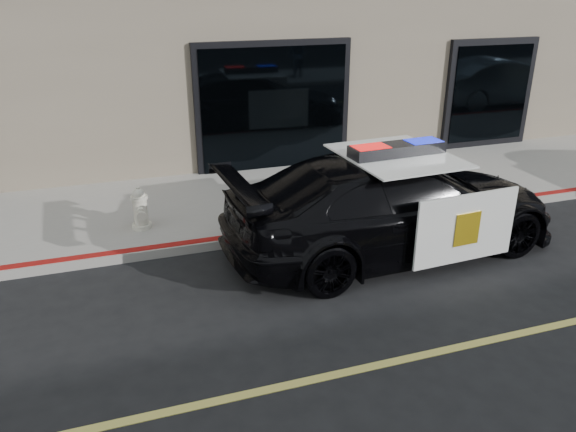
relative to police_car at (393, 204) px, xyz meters
name	(u,v)px	position (x,y,z in m)	size (l,w,h in m)	color
ground	(519,334)	(0.39, -2.61, -0.79)	(120.00, 120.00, 0.00)	black
sidewalk_n	(346,189)	(0.39, 2.64, -0.72)	(60.00, 3.50, 0.15)	gray
police_car	(393,204)	(0.00, 0.00, 0.00)	(2.82, 5.64, 1.77)	black
fire_hydrant	(140,209)	(-3.73, 1.79, -0.30)	(0.33, 0.46, 0.73)	silver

